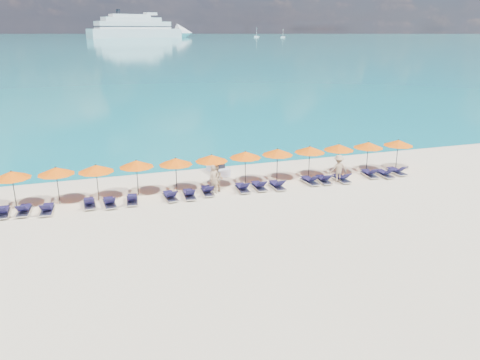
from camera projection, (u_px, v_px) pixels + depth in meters
name	position (u px, v px, depth m)	size (l,w,h in m)	color
ground	(257.00, 217.00, 25.71)	(1400.00, 1400.00, 0.00)	beige
sea	(87.00, 37.00, 622.59)	(1600.00, 1300.00, 0.01)	#1FA9B2
cruise_ship	(145.00, 29.00, 548.17)	(132.51, 66.27, 37.15)	silver
sailboat_near	(283.00, 37.00, 563.66)	(5.47, 1.82, 10.03)	silver
sailboat_far	(257.00, 36.00, 591.67)	(6.43, 2.14, 11.80)	silver
jetski	(218.00, 169.00, 33.24)	(1.21, 2.42, 0.82)	white
beachgoer_a	(214.00, 179.00, 29.02)	(0.68, 0.45, 1.86)	tan
beachgoer_b	(217.00, 179.00, 29.41)	(0.83, 0.48, 1.70)	tan
beachgoer_c	(338.00, 168.00, 31.31)	(1.21, 0.56, 1.87)	tan
umbrella_0	(12.00, 175.00, 26.31)	(2.10, 2.10, 2.28)	black
umbrella_1	(56.00, 171.00, 27.05)	(2.10, 2.10, 2.28)	black
umbrella_2	(96.00, 168.00, 27.52)	(2.10, 2.10, 2.28)	black
umbrella_3	(136.00, 164.00, 28.47)	(2.10, 2.10, 2.28)	black
umbrella_4	(176.00, 161.00, 28.97)	(2.10, 2.10, 2.28)	black
umbrella_5	(211.00, 158.00, 29.72)	(2.10, 2.10, 2.28)	black
umbrella_6	(245.00, 155.00, 30.53)	(2.10, 2.10, 2.28)	black
umbrella_7	(278.00, 152.00, 31.20)	(2.10, 2.10, 2.28)	black
umbrella_8	(310.00, 149.00, 31.84)	(2.10, 2.10, 2.28)	black
umbrella_9	(339.00, 147.00, 32.47)	(2.10, 2.10, 2.28)	black
umbrella_10	(368.00, 145.00, 33.09)	(2.10, 2.10, 2.28)	black
umbrella_11	(398.00, 143.00, 33.73)	(2.10, 2.10, 2.28)	black
lounger_0	(3.00, 212.00, 25.74)	(0.68, 1.72, 0.66)	silver
lounger_1	(24.00, 210.00, 26.03)	(0.74, 1.74, 0.66)	silver
lounger_2	(47.00, 209.00, 26.16)	(0.75, 1.74, 0.66)	silver
lounger_3	(89.00, 203.00, 27.06)	(0.68, 1.72, 0.66)	silver
lounger_4	(110.00, 202.00, 27.18)	(0.74, 1.74, 0.66)	silver
lounger_5	(132.00, 199.00, 27.64)	(0.79, 1.75, 0.66)	silver
lounger_6	(170.00, 196.00, 28.22)	(0.75, 1.74, 0.66)	silver
lounger_7	(189.00, 194.00, 28.52)	(0.72, 1.74, 0.66)	silver
lounger_8	(208.00, 191.00, 29.14)	(0.71, 1.73, 0.66)	silver
lounger_9	(242.00, 188.00, 29.70)	(0.69, 1.73, 0.66)	silver
lounger_10	(259.00, 186.00, 30.03)	(0.62, 1.70, 0.66)	silver
lounger_11	(277.00, 185.00, 30.19)	(0.66, 1.72, 0.66)	silver
lounger_12	(310.00, 180.00, 31.12)	(0.77, 1.75, 0.66)	silver
lounger_13	(324.00, 179.00, 31.33)	(0.77, 1.75, 0.66)	silver
lounger_14	(342.00, 178.00, 31.58)	(0.67, 1.72, 0.66)	silver
lounger_15	(369.00, 173.00, 32.61)	(0.79, 1.75, 0.66)	silver
lounger_16	(385.00, 173.00, 32.61)	(0.64, 1.71, 0.66)	silver
lounger_17	(397.00, 171.00, 33.19)	(0.70, 1.73, 0.66)	silver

